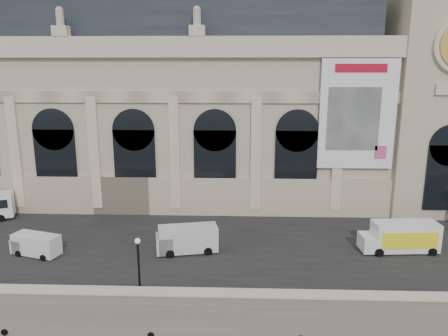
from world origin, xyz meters
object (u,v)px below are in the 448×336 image
at_px(van_b, 34,244).
at_px(box_truck, 401,237).
at_px(lamp_right, 139,265).
at_px(van_c, 184,239).

xyz_separation_m(van_b, box_truck, (37.28, 2.19, 0.45)).
bearing_deg(lamp_right, van_c, 70.48).
xyz_separation_m(van_c, box_truck, (22.18, 1.04, 0.17)).
relative_size(van_b, lamp_right, 1.10).
height_order(box_truck, lamp_right, lamp_right).
bearing_deg(van_b, box_truck, 3.37).
height_order(van_b, van_c, van_c).
height_order(van_c, box_truck, box_truck).
bearing_deg(lamp_right, van_b, 150.91).
distance_m(van_b, box_truck, 37.35).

